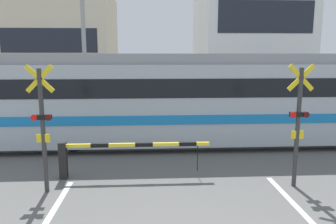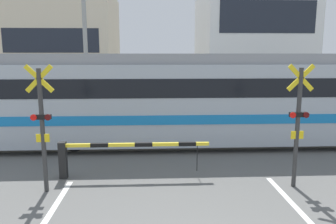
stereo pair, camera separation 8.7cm
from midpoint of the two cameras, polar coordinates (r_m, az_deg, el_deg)
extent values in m
cube|color=#5B564C|center=(11.82, -0.07, -6.45)|extent=(50.00, 0.10, 0.08)
cube|color=#5B564C|center=(13.20, -0.37, -4.68)|extent=(50.00, 0.10, 0.08)
cube|color=#ADB7C1|center=(12.42, 8.93, 1.81)|extent=(16.89, 2.61, 2.83)
cube|color=gray|center=(12.30, 9.14, 9.17)|extent=(16.72, 2.29, 0.36)
cube|color=#197AC6|center=(12.49, 8.88, -0.12)|extent=(16.90, 2.66, 0.32)
cube|color=black|center=(12.35, 9.01, 4.73)|extent=(16.21, 2.64, 0.64)
cylinder|color=black|center=(12.03, -15.81, -4.86)|extent=(0.76, 0.12, 0.76)
cylinder|color=black|center=(13.39, -14.45, -3.29)|extent=(0.76, 0.12, 0.76)
cube|color=black|center=(9.55, -17.57, -8.01)|extent=(0.20, 0.20, 1.03)
cube|color=yellow|center=(9.12, -5.28, -5.68)|extent=(4.04, 0.09, 0.09)
cube|color=black|center=(9.22, -11.59, -5.67)|extent=(0.49, 0.10, 0.10)
cube|color=black|center=(9.11, -4.00, -5.67)|extent=(0.49, 0.10, 0.10)
cube|color=black|center=(9.17, 3.64, -5.57)|extent=(0.49, 0.10, 0.10)
cylinder|color=black|center=(9.32, 5.36, -8.02)|extent=(0.02, 0.02, 0.75)
cube|color=black|center=(15.58, 10.26, -0.77)|extent=(0.20, 0.20, 1.03)
cube|color=yellow|center=(15.18, 2.85, 0.70)|extent=(4.04, 0.09, 0.09)
cube|color=black|center=(15.31, 6.62, 0.73)|extent=(0.49, 0.10, 0.10)
cube|color=black|center=(15.16, 2.09, 0.69)|extent=(0.49, 0.10, 0.10)
cube|color=black|center=(15.11, -2.50, 0.66)|extent=(0.49, 0.10, 0.10)
cylinder|color=black|center=(15.18, -3.55, -0.91)|extent=(0.02, 0.02, 0.75)
cylinder|color=#333333|center=(8.53, -20.71, -3.23)|extent=(0.11, 0.11, 3.07)
cube|color=yellow|center=(8.34, -21.26, 5.43)|extent=(0.68, 0.04, 0.68)
cube|color=yellow|center=(8.34, -21.26, 5.43)|extent=(0.68, 0.04, 0.68)
cube|color=black|center=(8.46, -20.87, -0.80)|extent=(0.44, 0.12, 0.12)
cylinder|color=red|center=(8.44, -22.12, -0.90)|extent=(0.15, 0.03, 0.15)
cylinder|color=#4C0C0C|center=(8.33, -19.91, -0.89)|extent=(0.15, 0.03, 0.15)
cube|color=yellow|center=(8.54, -20.69, -4.26)|extent=(0.32, 0.03, 0.20)
cylinder|color=#333333|center=(8.92, 21.85, -2.74)|extent=(0.11, 0.11, 3.07)
cube|color=yellow|center=(8.74, 22.40, 5.54)|extent=(0.68, 0.04, 0.68)
cube|color=yellow|center=(8.74, 22.40, 5.54)|extent=(0.68, 0.04, 0.68)
cube|color=black|center=(8.85, 22.00, -0.41)|extent=(0.44, 0.12, 0.12)
cylinder|color=red|center=(8.71, 21.19, -0.51)|extent=(0.15, 0.03, 0.15)
cylinder|color=#4C0C0C|center=(8.85, 23.20, -0.49)|extent=(0.15, 0.03, 0.15)
cube|color=yellow|center=(8.93, 21.83, -3.73)|extent=(0.32, 0.03, 0.20)
cylinder|color=#33384C|center=(19.12, -4.40, 1.12)|extent=(0.13, 0.13, 0.87)
cylinder|color=#33384C|center=(19.12, -3.98, 1.13)|extent=(0.13, 0.13, 0.87)
cube|color=maroon|center=(19.02, -4.22, 3.45)|extent=(0.38, 0.22, 0.69)
sphere|color=tan|center=(18.97, -4.23, 4.85)|extent=(0.24, 0.24, 0.24)
cube|color=beige|center=(26.51, -17.14, 10.65)|extent=(7.32, 7.78, 7.74)
cube|color=#1E232D|center=(22.76, -19.63, 11.66)|extent=(6.14, 0.03, 1.55)
cube|color=white|center=(26.89, 14.21, 13.79)|extent=(7.63, 7.78, 10.56)
cube|color=#1E232D|center=(23.24, 17.15, 15.59)|extent=(6.41, 0.03, 2.11)
cylinder|color=gray|center=(17.73, -14.02, 10.59)|extent=(0.22, 0.22, 7.30)
camera|label=1|loc=(0.04, -89.76, 0.04)|focal=35.00mm
camera|label=2|loc=(0.04, 90.24, -0.04)|focal=35.00mm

